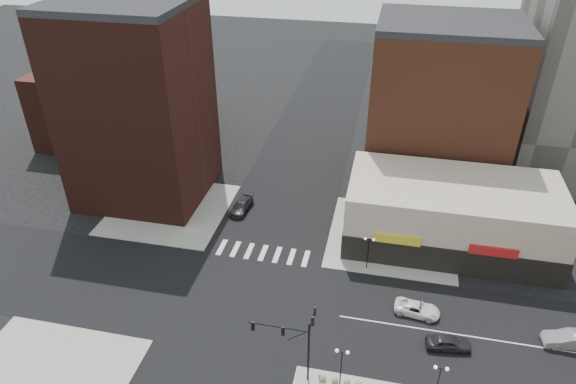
# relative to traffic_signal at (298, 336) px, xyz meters

# --- Properties ---
(ground) EXTENTS (240.00, 240.00, 0.00)m
(ground) POSITION_rel_traffic_signal_xyz_m (-7.24, 7.83, -4.96)
(ground) COLOR black
(ground) RESTS_ON ground
(road_ew) EXTENTS (200.00, 14.00, 0.02)m
(road_ew) POSITION_rel_traffic_signal_xyz_m (-7.24, 7.83, -4.95)
(road_ew) COLOR black
(road_ew) RESTS_ON ground
(road_ns) EXTENTS (14.00, 200.00, 0.02)m
(road_ns) POSITION_rel_traffic_signal_xyz_m (-7.24, 7.83, -4.95)
(road_ns) COLOR black
(road_ns) RESTS_ON ground
(sidewalk_nw) EXTENTS (15.00, 15.00, 0.12)m
(sidewalk_nw) POSITION_rel_traffic_signal_xyz_m (-21.74, 22.33, -4.90)
(sidewalk_nw) COLOR gray
(sidewalk_nw) RESTS_ON ground
(sidewalk_ne) EXTENTS (15.00, 15.00, 0.12)m
(sidewalk_ne) POSITION_rel_traffic_signal_xyz_m (7.26, 22.33, -4.90)
(sidewalk_ne) COLOR gray
(sidewalk_ne) RESTS_ON ground
(building_nw) EXTENTS (16.00, 15.00, 25.00)m
(building_nw) POSITION_rel_traffic_signal_xyz_m (-26.24, 26.33, 7.54)
(building_nw) COLOR #371711
(building_nw) RESTS_ON ground
(building_nw_low) EXTENTS (20.00, 18.00, 12.00)m
(building_nw_low) POSITION_rel_traffic_signal_xyz_m (-39.24, 41.83, 1.04)
(building_nw_low) COLOR #371711
(building_nw_low) RESTS_ON ground
(building_ne_midrise) EXTENTS (18.00, 15.00, 22.00)m
(building_ne_midrise) POSITION_rel_traffic_signal_xyz_m (11.76, 37.33, 6.04)
(building_ne_midrise) COLOR brown
(building_ne_midrise) RESTS_ON ground
(building_ne_row) EXTENTS (24.20, 12.20, 8.00)m
(building_ne_row) POSITION_rel_traffic_signal_xyz_m (13.76, 22.83, -1.66)
(building_ne_row) COLOR #BCAB95
(building_ne_row) RESTS_ON ground
(traffic_signal) EXTENTS (5.59, 3.09, 7.77)m
(traffic_signal) POSITION_rel_traffic_signal_xyz_m (0.00, 0.00, 0.00)
(traffic_signal) COLOR black
(traffic_signal) RESTS_ON ground
(street_lamp_se_a) EXTENTS (1.22, 0.32, 4.16)m
(street_lamp_se_a) POSITION_rel_traffic_signal_xyz_m (3.76, -0.17, -1.67)
(street_lamp_se_a) COLOR black
(street_lamp_se_a) RESTS_ON sidewalk_se
(street_lamp_se_b) EXTENTS (1.22, 0.32, 4.16)m
(street_lamp_se_b) POSITION_rel_traffic_signal_xyz_m (11.76, -0.17, -1.67)
(street_lamp_se_b) COLOR black
(street_lamp_se_b) RESTS_ON sidewalk_se
(street_lamp_ne) EXTENTS (1.22, 0.32, 4.16)m
(street_lamp_ne) POSITION_rel_traffic_signal_xyz_m (4.76, 15.83, -1.67)
(street_lamp_ne) COLOR black
(street_lamp_ne) RESTS_ON sidewalk_ne
(bollard_row) EXTENTS (6.86, 0.56, 0.56)m
(bollard_row) POSITION_rel_traffic_signal_xyz_m (5.41, -0.17, -4.56)
(bollard_row) COLOR tan
(bollard_row) RESTS_ON sidewalk_se
(white_suv) EXTENTS (4.74, 2.62, 1.26)m
(white_suv) POSITION_rel_traffic_signal_xyz_m (10.30, 9.87, -4.33)
(white_suv) COLOR white
(white_suv) RESTS_ON ground
(dark_sedan_east) EXTENTS (4.35, 2.19, 1.42)m
(dark_sedan_east) POSITION_rel_traffic_signal_xyz_m (13.17, 5.93, -4.25)
(dark_sedan_east) COLOR black
(dark_sedan_east) RESTS_ON ground
(silver_sedan) EXTENTS (4.91, 2.13, 1.57)m
(silver_sedan) POSITION_rel_traffic_signal_xyz_m (24.24, 8.62, -4.18)
(silver_sedan) COLOR gray
(silver_sedan) RESTS_ON ground
(dark_sedan_north) EXTENTS (2.51, 5.06, 1.41)m
(dark_sedan_north) POSITION_rel_traffic_signal_xyz_m (-12.35, 24.09, -4.25)
(dark_sedan_north) COLOR black
(dark_sedan_north) RESTS_ON ground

